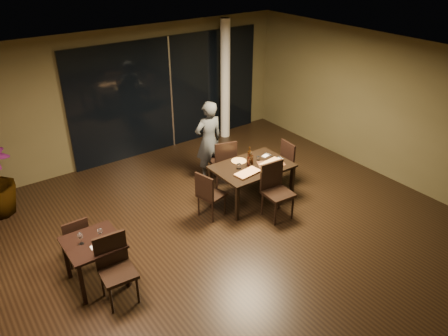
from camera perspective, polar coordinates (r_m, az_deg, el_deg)
ground at (r=7.85m, az=1.47°, el=-8.78°), size 8.00×8.00×0.00m
wall_back at (r=10.32m, az=-12.23°, el=9.39°), size 8.00×0.10×3.00m
wall_right at (r=9.84m, az=20.97°, el=7.22°), size 0.10×8.00×3.00m
ceiling at (r=6.50m, az=1.81°, el=13.03°), size 8.00×8.00×0.04m
window_panel at (r=10.70m, az=-7.02°, el=9.64°), size 5.00×0.06×2.70m
column at (r=11.11m, az=0.16°, el=11.36°), size 0.24×0.24×3.00m
main_table at (r=8.54m, az=3.68°, el=-0.13°), size 1.50×1.00×0.75m
side_table at (r=6.83m, az=-16.66°, el=-10.05°), size 0.80×0.80×0.75m
chair_main_far at (r=9.08m, az=-0.02°, el=1.03°), size 0.58×0.58×1.02m
chair_main_near at (r=8.13m, az=6.71°, el=-2.52°), size 0.52×0.52×1.06m
chair_main_left at (r=8.04m, az=-2.02°, el=-3.27°), size 0.52×0.52×0.93m
chair_main_right at (r=9.18m, az=7.67°, el=0.80°), size 0.48×0.48×0.95m
chair_side_far at (r=7.36m, az=-18.80°, el=-8.69°), size 0.40×0.40×0.87m
chair_side_near at (r=6.54m, az=-14.04°, el=-12.18°), size 0.51×0.51×1.03m
diner at (r=9.23m, az=-2.02°, el=3.57°), size 0.61×0.42×1.75m
pizza_board_left at (r=8.20m, az=3.10°, el=-0.74°), size 0.53×0.32×0.01m
pizza_board_right at (r=8.59m, az=6.17°, el=0.57°), size 0.59×0.47×0.01m
oblong_pizza_left at (r=8.19m, az=3.10°, el=-0.64°), size 0.50×0.29×0.02m
oblong_pizza_right at (r=8.58m, az=6.17°, el=0.67°), size 0.49×0.28×0.02m
round_pizza at (r=8.64m, az=1.95°, el=0.89°), size 0.29×0.29×0.01m
bottle_a at (r=8.40m, az=3.20°, el=1.02°), size 0.06×0.06×0.28m
bottle_b at (r=8.50m, az=3.67°, el=1.26°), size 0.06×0.06×0.25m
bottle_c at (r=8.55m, az=3.34°, el=1.73°), size 0.07×0.07×0.33m
tumbler_left at (r=8.36m, az=1.97°, el=0.23°), size 0.09×0.09×0.10m
tumbler_right at (r=8.70m, az=4.49°, el=1.27°), size 0.07×0.07×0.08m
napkin_near at (r=8.78m, az=7.07°, el=1.15°), size 0.19×0.11×0.01m
napkin_far at (r=8.90m, az=5.51°, el=1.63°), size 0.20×0.14×0.01m
wine_glass_a at (r=6.71m, az=-18.24°, el=-8.76°), size 0.08×0.08×0.18m
wine_glass_b at (r=6.73m, az=-15.85°, el=-8.31°), size 0.08×0.08×0.17m
side_napkin at (r=6.63m, az=-16.26°, el=-9.81°), size 0.18×0.12×0.01m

